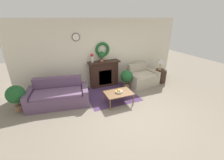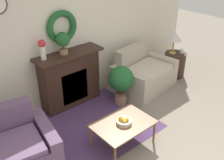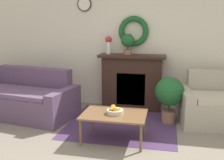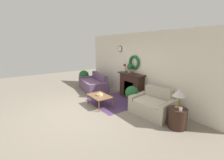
% 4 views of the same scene
% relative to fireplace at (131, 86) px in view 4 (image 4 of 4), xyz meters
% --- Properties ---
extents(ground_plane, '(16.00, 16.00, 0.00)m').
position_rel_fireplace_xyz_m(ground_plane, '(0.06, -2.35, -0.55)').
color(ground_plane, gray).
extents(floor_rug, '(1.80, 1.74, 0.01)m').
position_rel_fireplace_xyz_m(floor_rug, '(-0.04, -0.84, -0.54)').
color(floor_rug, '#4C335B').
rests_on(floor_rug, ground_plane).
extents(wall_back, '(6.80, 0.17, 2.70)m').
position_rel_fireplace_xyz_m(wall_back, '(0.05, 0.20, 0.81)').
color(wall_back, beige).
rests_on(wall_back, ground_plane).
extents(fireplace, '(1.28, 0.41, 1.08)m').
position_rel_fireplace_xyz_m(fireplace, '(0.00, 0.00, 0.00)').
color(fireplace, '#331E16').
rests_on(fireplace, ground_plane).
extents(couch_left, '(2.06, 1.23, 0.84)m').
position_rel_fireplace_xyz_m(couch_left, '(-1.90, -0.78, -0.25)').
color(couch_left, '#604766').
rests_on(couch_left, ground_plane).
extents(loveseat_right, '(1.37, 1.06, 0.86)m').
position_rel_fireplace_xyz_m(loveseat_right, '(1.54, -0.47, -0.24)').
color(loveseat_right, '#B2A893').
rests_on(loveseat_right, ground_plane).
extents(coffee_table, '(0.91, 0.64, 0.41)m').
position_rel_fireplace_xyz_m(coffee_table, '(-0.04, -1.53, -0.18)').
color(coffee_table, brown).
rests_on(coffee_table, ground_plane).
extents(fruit_bowl, '(0.24, 0.24, 0.12)m').
position_rel_fireplace_xyz_m(fruit_bowl, '(-0.04, -1.53, -0.09)').
color(fruit_bowl, beige).
rests_on(fruit_bowl, coffee_table).
extents(side_table_by_loveseat, '(0.49, 0.49, 0.56)m').
position_rel_fireplace_xyz_m(side_table_by_loveseat, '(2.49, -0.58, -0.26)').
color(side_table_by_loveseat, '#331E16').
rests_on(side_table_by_loveseat, ground_plane).
extents(table_lamp, '(0.33, 0.33, 0.52)m').
position_rel_fireplace_xyz_m(table_lamp, '(2.43, -0.53, 0.42)').
color(table_lamp, '#B28E42').
rests_on(table_lamp, side_table_by_loveseat).
extents(mug, '(0.08, 0.08, 0.10)m').
position_rel_fireplace_xyz_m(mug, '(2.60, -0.66, 0.07)').
color(mug, silver).
rests_on(mug, side_table_by_loveseat).
extents(vase_on_mantel_left, '(0.13, 0.13, 0.35)m').
position_rel_fireplace_xyz_m(vase_on_mantel_left, '(-0.47, 0.01, 0.74)').
color(vase_on_mantel_left, silver).
rests_on(vase_on_mantel_left, fireplace).
extents(potted_plant_on_mantel, '(0.25, 0.25, 0.40)m').
position_rel_fireplace_xyz_m(potted_plant_on_mantel, '(-0.09, -0.01, 0.78)').
color(potted_plant_on_mantel, '#8E664C').
rests_on(potted_plant_on_mantel, fireplace).
extents(potted_plant_floor_by_couch, '(0.55, 0.55, 0.84)m').
position_rel_fireplace_xyz_m(potted_plant_floor_by_couch, '(-3.09, -0.73, -0.01)').
color(potted_plant_floor_by_couch, '#8E664C').
rests_on(potted_plant_floor_by_couch, ground_plane).
extents(potted_plant_floor_by_loveseat, '(0.49, 0.49, 0.79)m').
position_rel_fireplace_xyz_m(potted_plant_floor_by_loveseat, '(0.73, -0.64, -0.04)').
color(potted_plant_floor_by_loveseat, '#8E664C').
rests_on(potted_plant_floor_by_loveseat, ground_plane).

